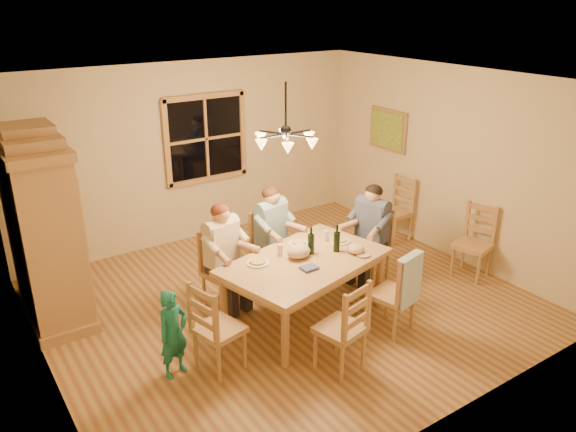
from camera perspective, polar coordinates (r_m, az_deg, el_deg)
floor at (r=7.07m, az=-0.20°, el=-8.73°), size 5.50×5.50×0.00m
ceiling at (r=6.16m, az=-0.23°, el=13.49°), size 5.50×5.00×0.02m
wall_back at (r=8.58m, az=-9.58°, el=6.34°), size 5.50×0.02×2.70m
wall_left at (r=5.57m, az=-24.50°, el=-3.96°), size 0.02×5.00×2.70m
wall_right at (r=8.26m, az=15.92°, el=5.20°), size 0.02×5.00×2.70m
window at (r=8.59m, az=-8.35°, el=7.79°), size 1.30×0.06×1.30m
painting at (r=8.96m, az=10.12°, el=8.60°), size 0.06×0.78×0.64m
chandelier at (r=6.28m, az=-0.22°, el=7.86°), size 0.77×0.68×0.71m
armoire at (r=6.92m, az=-23.53°, el=-1.56°), size 0.66×1.40×2.30m
dining_table at (r=6.45m, az=1.74°, el=-5.23°), size 2.08×1.54×0.76m
chair_far_left at (r=6.88m, az=-6.48°, el=-6.88°), size 0.52×0.51×0.99m
chair_far_right at (r=7.38m, az=-1.60°, el=-4.66°), size 0.52×0.51×0.99m
chair_near_left at (r=5.83m, az=5.28°, el=-12.56°), size 0.52×0.51×0.99m
chair_near_right at (r=6.49m, az=10.43°, el=-9.00°), size 0.52×0.51×0.99m
chair_end_left at (r=5.84m, az=-6.95°, el=-12.57°), size 0.51×0.52×0.99m
chair_end_right at (r=7.53m, az=8.26°, el=-4.33°), size 0.51×0.52×0.99m
adult_woman at (r=6.64m, az=-6.68°, el=-2.80°), size 0.47×0.50×0.87m
adult_plaid_man at (r=7.16m, az=-1.64°, el=-0.80°), size 0.47×0.50×0.87m
adult_slate_man at (r=7.31m, az=8.49°, el=-0.54°), size 0.50×0.47×0.87m
towel at (r=6.22m, az=12.14°, el=-6.41°), size 0.39×0.18×0.58m
wine_bottle_a at (r=6.48m, az=2.35°, el=-2.50°), size 0.08×0.08×0.33m
wine_bottle_b at (r=6.55m, az=4.98°, el=-2.28°), size 0.08×0.08×0.33m
plate_woman at (r=6.31m, az=-3.10°, el=-4.79°), size 0.26×0.26×0.02m
plate_plaid at (r=6.78m, az=1.13°, el=-2.80°), size 0.26×0.26×0.02m
plate_slate at (r=6.87m, az=5.23°, el=-2.55°), size 0.26×0.26×0.02m
wine_glass_a at (r=6.47m, az=-0.81°, el=-3.44°), size 0.06×0.06×0.14m
wine_glass_b at (r=6.84m, az=3.86°, el=-2.04°), size 0.06×0.06×0.14m
cap at (r=6.57m, az=6.88°, el=-3.33°), size 0.20×0.20×0.11m
napkin at (r=6.18m, az=2.17°, el=-5.30°), size 0.21×0.18×0.03m
cloth_bundle at (r=6.41m, az=1.10°, el=-3.63°), size 0.28×0.22×0.15m
child at (r=5.74m, az=-11.58°, el=-11.63°), size 0.39×0.31×0.93m
chair_spare_front at (r=7.93m, az=18.12°, el=-3.86°), size 0.52×0.54×0.99m
chair_spare_back at (r=8.81m, az=10.70°, el=-0.53°), size 0.44×0.46×0.99m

